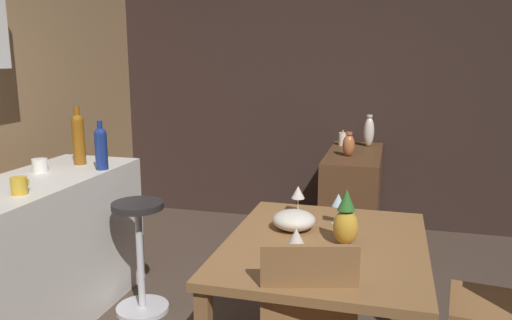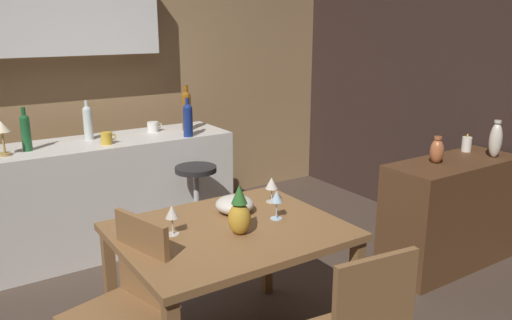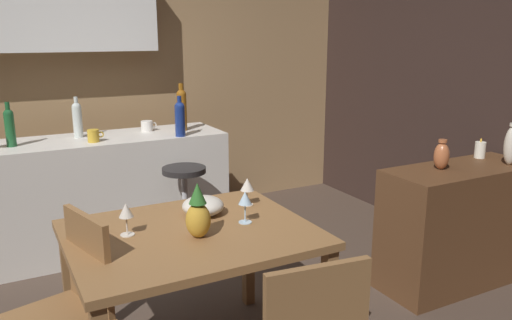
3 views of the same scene
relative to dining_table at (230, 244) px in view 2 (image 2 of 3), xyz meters
The scene contains 23 objects.
ground_plane 0.74m from the dining_table, 89.05° to the left, with size 9.00×9.00×0.00m, color #47382D.
wall_kitchen_back 2.54m from the dining_table, 91.32° to the left, with size 5.20×0.33×2.60m.
wall_side_right 2.71m from the dining_table, 14.12° to the left, with size 0.10×4.40×2.60m, color #33231E.
dining_table is the anchor object (origin of this frame).
kitchen_counter 1.75m from the dining_table, 95.82° to the left, with size 2.10×0.60×0.90m, color silver.
sideboard_cabinet 1.93m from the dining_table, ahead, with size 1.10×0.44×0.82m, color #56351E.
chair_near_window 0.62m from the dining_table, behind, with size 0.49×0.49×0.91m.
bar_stool 1.31m from the dining_table, 71.29° to the left, with size 0.34×0.34×0.72m.
wine_glass_left 0.51m from the dining_table, 26.77° to the left, with size 0.08×0.08×0.16m.
wine_glass_right 0.36m from the dining_table, ahead, with size 0.07×0.07×0.17m.
wine_glass_center 0.36m from the dining_table, 162.76° to the left, with size 0.07×0.07×0.16m.
pineapple_centerpiece 0.22m from the dining_table, 85.66° to the right, with size 0.12×0.12×0.27m.
fruit_bowl 0.27m from the dining_table, 52.06° to the left, with size 0.22×0.22×0.10m, color beige.
wine_bottle_amber 1.87m from the dining_table, 71.01° to the left, with size 0.08×0.08×0.39m.
wine_bottle_green 1.88m from the dining_table, 111.88° to the left, with size 0.07×0.07×0.32m.
wine_bottle_clear 1.88m from the dining_table, 96.57° to the left, with size 0.07×0.07×0.31m.
wine_bottle_cobalt 1.62m from the dining_table, 71.72° to the left, with size 0.08×0.08×0.31m.
cup_white 1.88m from the dining_table, 79.83° to the left, with size 0.13×0.09×0.08m.
cup_mustard 1.62m from the dining_table, 95.12° to the left, with size 0.12×0.08×0.09m.
counter_lamp 1.89m from the dining_table, 117.19° to the left, with size 0.11×0.11×0.24m.
pillar_candle_tall 2.24m from the dining_table, ahead, with size 0.07×0.07×0.14m.
vase_copper 1.76m from the dining_table, ahead, with size 0.10×0.10×0.20m.
vase_ceramic_ivory 2.26m from the dining_table, ahead, with size 0.09×0.09×0.28m.
Camera 2 is at (-1.26, -2.51, 1.80)m, focal length 35.61 mm.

